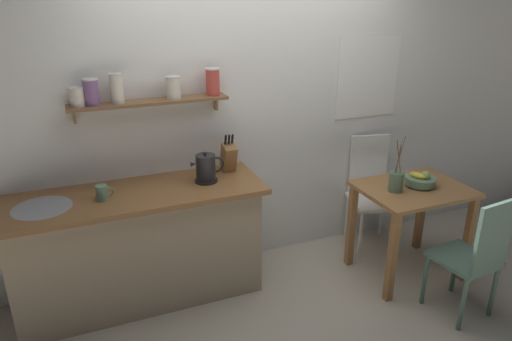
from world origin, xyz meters
TOP-DOWN VIEW (x-y plane):
  - ground_plane at (0.00, 0.00)m, footprint 14.00×14.00m
  - back_wall at (0.20, 0.65)m, footprint 6.80×0.11m
  - kitchen_counter at (-1.00, 0.32)m, footprint 1.83×0.63m
  - wall_shelf at (-0.84, 0.49)m, footprint 1.12×0.20m
  - dining_table at (1.09, -0.14)m, footprint 0.84×0.65m
  - dining_chair_near at (1.13, -0.78)m, footprint 0.42×0.44m
  - dining_chair_far at (1.11, 0.43)m, footprint 0.49×0.50m
  - fruit_bowl at (1.15, -0.13)m, footprint 0.24×0.24m
  - twig_vase at (0.91, -0.14)m, footprint 0.11×0.11m
  - electric_kettle at (-0.48, 0.30)m, footprint 0.25×0.17m
  - knife_block at (-0.25, 0.44)m, footprint 0.10×0.17m
  - coffee_mug_by_sink at (-1.22, 0.25)m, footprint 0.12×0.08m

SIDE VIEW (x-z plane):
  - ground_plane at x=0.00m, z-range 0.00..0.00m
  - kitchen_counter at x=-1.00m, z-range 0.01..0.91m
  - dining_chair_near at x=1.13m, z-range 0.04..0.99m
  - dining_chair_far at x=1.11m, z-range 0.04..1.05m
  - dining_table at x=1.09m, z-range 0.24..1.01m
  - fruit_bowl at x=1.15m, z-range 0.76..0.89m
  - twig_vase at x=0.91m, z-range 0.63..1.08m
  - coffee_mug_by_sink at x=-1.22m, z-range 0.90..1.01m
  - electric_kettle at x=-0.48m, z-range 0.89..1.12m
  - knife_block at x=-0.25m, z-range 0.87..1.17m
  - back_wall at x=0.20m, z-range 0.00..2.70m
  - wall_shelf at x=-0.84m, z-range 1.38..1.72m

